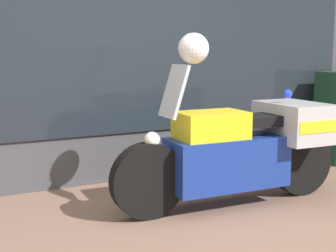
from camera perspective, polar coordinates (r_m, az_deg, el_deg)
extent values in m
plane|color=#7A5B4C|center=(3.80, 3.45, -13.39)|extent=(60.00, 60.00, 0.00)
cube|color=#424247|center=(5.33, -7.57, 11.43)|extent=(6.75, 0.40, 3.35)
cube|color=#1E262D|center=(5.28, -2.72, 12.06)|extent=(5.68, 0.02, 2.35)
cube|color=slate|center=(5.59, -3.94, -3.08)|extent=(5.46, 0.30, 0.55)
cube|color=silver|center=(5.60, -4.61, 6.08)|extent=(5.46, 0.02, 1.26)
cube|color=beige|center=(5.48, -4.12, 12.54)|extent=(5.46, 0.30, 0.02)
cube|color=#C68E19|center=(5.26, -10.79, 12.99)|extent=(0.18, 0.04, 0.06)
cube|color=black|center=(5.76, 1.96, 12.78)|extent=(0.18, 0.04, 0.06)
cube|color=navy|center=(6.49, 12.23, 12.17)|extent=(0.18, 0.04, 0.06)
cube|color=red|center=(5.24, -10.18, 0.53)|extent=(0.19, 0.03, 0.27)
cube|color=#2866B7|center=(5.74, 2.19, 1.41)|extent=(0.19, 0.03, 0.27)
cube|color=#2D8E42|center=(6.46, 12.19, 2.07)|extent=(0.19, 0.01, 0.27)
cylinder|color=black|center=(4.10, -2.47, -6.69)|extent=(0.68, 0.17, 0.67)
cylinder|color=black|center=(4.97, 15.93, -4.23)|extent=(0.68, 0.17, 0.67)
cube|color=navy|center=(4.43, 7.20, -4.38)|extent=(1.17, 0.49, 0.48)
cube|color=yellow|center=(4.28, 5.28, -0.09)|extent=(0.64, 0.43, 0.28)
cube|color=black|center=(4.50, 10.12, 0.64)|extent=(0.68, 0.36, 0.10)
cube|color=#B7B7BC|center=(4.81, 15.01, 0.52)|extent=(0.53, 0.75, 0.38)
cube|color=yellow|center=(4.81, 15.01, 0.52)|extent=(0.48, 0.75, 0.11)
cube|color=#B2BCC6|center=(4.06, 0.73, 4.25)|extent=(0.18, 0.32, 0.46)
sphere|color=white|center=(4.03, -1.96, -1.69)|extent=(0.14, 0.14, 0.14)
sphere|color=blue|center=(4.73, 14.37, 3.82)|extent=(0.09, 0.09, 0.09)
sphere|color=white|center=(4.13, 3.13, 9.42)|extent=(0.27, 0.27, 0.27)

